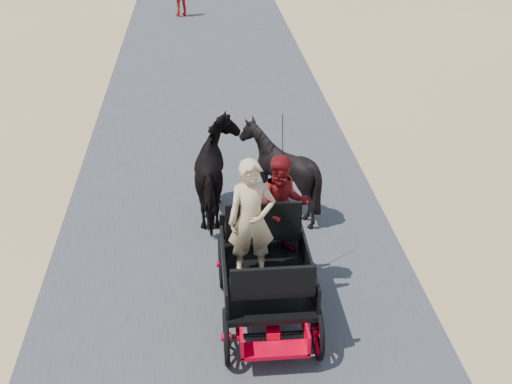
{
  "coord_description": "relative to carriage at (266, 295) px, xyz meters",
  "views": [
    {
      "loc": [
        -0.34,
        -6.42,
        6.22
      ],
      "look_at": [
        0.47,
        2.61,
        1.2
      ],
      "focal_mm": 45.0,
      "sensor_mm": 36.0,
      "label": 1
    }
  ],
  "objects": [
    {
      "name": "ground",
      "position": [
        -0.47,
        -1.01,
        -0.36
      ],
      "size": [
        140.0,
        140.0,
        0.0
      ],
      "primitive_type": "plane",
      "color": "tan"
    },
    {
      "name": "road",
      "position": [
        -0.47,
        -1.01,
        -0.35
      ],
      "size": [
        6.0,
        140.0,
        0.01
      ],
      "primitive_type": "cube",
      "color": "#38383A",
      "rests_on": "ground"
    },
    {
      "name": "carriage",
      "position": [
        0.0,
        0.0,
        0.0
      ],
      "size": [
        1.3,
        2.4,
        0.72
      ],
      "primitive_type": null,
      "color": "black",
      "rests_on": "ground"
    },
    {
      "name": "horse_left",
      "position": [
        -0.55,
        3.0,
        0.49
      ],
      "size": [
        0.91,
        2.01,
        1.7
      ],
      "primitive_type": "imported",
      "rotation": [
        0.0,
        0.0,
        3.14
      ],
      "color": "black",
      "rests_on": "ground"
    },
    {
      "name": "horse_right",
      "position": [
        0.55,
        3.0,
        0.49
      ],
      "size": [
        1.37,
        1.54,
        1.7
      ],
      "primitive_type": "imported",
      "rotation": [
        0.0,
        0.0,
        3.14
      ],
      "color": "black",
      "rests_on": "ground"
    },
    {
      "name": "driver_man",
      "position": [
        -0.2,
        0.05,
        1.26
      ],
      "size": [
        0.66,
        0.43,
        1.8
      ],
      "primitive_type": "imported",
      "color": "tan",
      "rests_on": "carriage"
    },
    {
      "name": "passenger_woman",
      "position": [
        0.3,
        0.6,
        1.15
      ],
      "size": [
        0.77,
        0.6,
        1.58
      ],
      "primitive_type": "imported",
      "color": "#660C0F",
      "rests_on": "carriage"
    }
  ]
}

